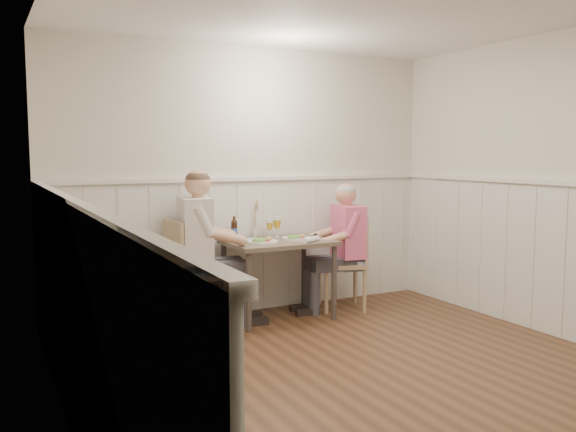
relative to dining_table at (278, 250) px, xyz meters
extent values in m
plane|color=#442B1A|center=(-0.11, -1.84, -0.65)|extent=(4.50, 4.50, 0.00)
cube|color=silver|center=(-0.11, 0.41, 0.65)|extent=(4.00, 0.04, 2.60)
cube|color=silver|center=(-2.11, -1.84, 0.65)|extent=(0.04, 4.50, 2.60)
cube|color=white|center=(-0.11, 0.39, 0.00)|extent=(3.98, 0.03, 1.30)
cube|color=white|center=(-2.10, -1.84, 0.00)|extent=(0.03, 4.48, 1.30)
cube|color=silver|center=(-0.11, 0.38, 0.67)|extent=(3.98, 0.06, 0.04)
cube|color=silver|center=(-2.08, -1.84, 0.67)|extent=(0.06, 4.48, 0.04)
cube|color=brown|center=(0.00, 0.00, 0.08)|extent=(0.98, 0.70, 0.04)
cylinder|color=#3F3833|center=(-0.44, -0.30, -0.30)|extent=(0.05, 0.05, 0.71)
cylinder|color=#3F3833|center=(-0.44, 0.30, -0.30)|extent=(0.05, 0.05, 0.71)
cylinder|color=#3F3833|center=(0.44, -0.30, -0.30)|extent=(0.05, 0.05, 0.71)
cylinder|color=#3F3833|center=(0.44, 0.30, -0.30)|extent=(0.05, 0.05, 0.71)
cube|color=#99855E|center=(0.72, 0.03, -0.19)|extent=(0.57, 0.57, 0.04)
cube|color=#557CC4|center=(0.72, 0.03, -0.16)|extent=(0.51, 0.51, 0.03)
cube|color=#99855E|center=(0.91, -0.04, 0.06)|extent=(0.18, 0.43, 0.47)
cylinder|color=#99855E|center=(0.84, -0.22, -0.43)|extent=(0.04, 0.04, 0.44)
cylinder|color=#99855E|center=(0.48, -0.09, -0.43)|extent=(0.04, 0.04, 0.44)
cylinder|color=#99855E|center=(0.97, 0.14, -0.43)|extent=(0.04, 0.04, 0.44)
cylinder|color=#99855E|center=(0.60, 0.27, -0.43)|extent=(0.04, 0.04, 0.44)
cube|color=#99855E|center=(-0.80, 0.07, -0.18)|extent=(0.49, 0.49, 0.04)
cube|color=#557CC4|center=(-0.80, 0.07, -0.14)|extent=(0.44, 0.44, 0.03)
cube|color=#99855E|center=(-1.00, 0.06, 0.09)|extent=(0.06, 0.46, 0.49)
cylinder|color=#99855E|center=(-1.00, 0.26, -0.43)|extent=(0.04, 0.04, 0.45)
cylinder|color=#99855E|center=(-0.61, 0.28, -0.43)|extent=(0.04, 0.04, 0.45)
cylinder|color=#99855E|center=(-0.98, -0.14, -0.43)|extent=(0.04, 0.04, 0.45)
cylinder|color=#99855E|center=(-0.59, -0.12, -0.43)|extent=(0.04, 0.04, 0.45)
cube|color=#3F3F47|center=(0.74, -0.03, -0.44)|extent=(0.47, 0.44, 0.42)
cube|color=#3F3F47|center=(0.56, 0.01, -0.17)|extent=(0.45, 0.40, 0.12)
cube|color=pink|center=(0.74, -0.03, 0.14)|extent=(0.29, 0.45, 0.52)
sphere|color=tan|center=(0.74, -0.03, 0.52)|extent=(0.21, 0.21, 0.21)
sphere|color=#A5A5A0|center=(0.74, -0.03, 0.54)|extent=(0.20, 0.20, 0.20)
cube|color=black|center=(0.41, 0.03, 0.15)|extent=(0.03, 0.07, 0.12)
cube|color=#3F3F47|center=(-0.78, 0.05, -0.42)|extent=(0.52, 0.49, 0.47)
cube|color=#3F3F47|center=(-0.57, 0.02, -0.12)|extent=(0.49, 0.44, 0.14)
cube|color=silver|center=(-0.78, 0.05, 0.24)|extent=(0.32, 0.50, 0.58)
sphere|color=tan|center=(-0.78, 0.05, 0.65)|extent=(0.23, 0.23, 0.23)
sphere|color=#4C3828|center=(-0.78, 0.05, 0.69)|extent=(0.22, 0.22, 0.22)
cylinder|color=white|center=(0.19, -0.02, 0.11)|extent=(0.28, 0.28, 0.02)
ellipsoid|color=#3F722D|center=(0.15, -0.05, 0.14)|extent=(0.14, 0.11, 0.05)
sphere|color=tan|center=(0.25, -0.01, 0.13)|extent=(0.04, 0.04, 0.04)
cube|color=#924B42|center=(0.21, 0.05, 0.12)|extent=(0.08, 0.05, 0.01)
cylinder|color=white|center=(0.26, 0.05, 0.13)|extent=(0.06, 0.06, 0.03)
cylinder|color=white|center=(-0.20, -0.07, 0.11)|extent=(0.29, 0.29, 0.02)
ellipsoid|color=#3F722D|center=(-0.24, -0.10, 0.14)|extent=(0.14, 0.12, 0.05)
sphere|color=tan|center=(-0.13, -0.06, 0.14)|extent=(0.04, 0.04, 0.04)
cylinder|color=silver|center=(0.08, 0.19, 0.10)|extent=(0.07, 0.07, 0.01)
cylinder|color=silver|center=(0.08, 0.19, 0.15)|extent=(0.01, 0.01, 0.09)
cone|color=gold|center=(0.08, 0.19, 0.23)|extent=(0.08, 0.08, 0.08)
cylinder|color=silver|center=(0.08, 0.19, 0.29)|extent=(0.08, 0.08, 0.03)
cylinder|color=silver|center=(0.01, 0.20, 0.10)|extent=(0.06, 0.06, 0.01)
cylinder|color=silver|center=(0.01, 0.20, 0.14)|extent=(0.01, 0.01, 0.08)
cone|color=gold|center=(0.01, 0.20, 0.21)|extent=(0.07, 0.07, 0.07)
cylinder|color=silver|center=(0.01, 0.20, 0.26)|extent=(0.07, 0.07, 0.03)
cylinder|color=black|center=(-0.34, 0.27, 0.18)|extent=(0.06, 0.06, 0.16)
cone|color=black|center=(-0.34, 0.27, 0.28)|extent=(0.06, 0.06, 0.04)
cylinder|color=black|center=(-0.34, 0.27, 0.30)|extent=(0.02, 0.02, 0.03)
cylinder|color=#274FA9|center=(-0.34, 0.27, 0.18)|extent=(0.06, 0.06, 0.04)
cylinder|color=white|center=(0.21, -0.25, 0.12)|extent=(0.22, 0.15, 0.05)
cylinder|color=silver|center=(-0.11, 0.31, 0.14)|extent=(0.04, 0.04, 0.08)
cylinder|color=tan|center=(-0.11, 0.31, 0.28)|extent=(0.02, 0.02, 0.26)
cone|color=tan|center=(-0.11, 0.31, 0.44)|extent=(0.04, 0.04, 0.09)
cube|color=#557CC4|center=(-0.29, 0.15, 0.10)|extent=(0.36, 0.32, 0.01)
camera|label=1|loc=(-2.52, -5.12, 0.93)|focal=38.00mm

